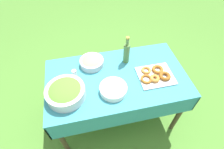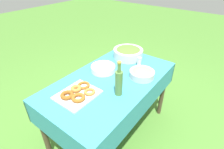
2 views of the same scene
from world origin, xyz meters
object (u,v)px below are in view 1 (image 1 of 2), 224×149
(olive_oil_bottle, at_px, (126,53))
(pasta_bowl, at_px, (92,62))
(donut_platter, at_px, (155,75))
(plate_stack, at_px, (113,89))
(salad_bowl, at_px, (65,92))

(olive_oil_bottle, bearing_deg, pasta_bowl, -4.30)
(donut_platter, distance_m, olive_oil_bottle, 0.36)
(plate_stack, height_order, olive_oil_bottle, olive_oil_bottle)
(salad_bowl, bearing_deg, plate_stack, 175.22)
(donut_platter, bearing_deg, olive_oil_bottle, -49.81)
(salad_bowl, bearing_deg, pasta_bowl, -129.10)
(pasta_bowl, xyz_separation_m, plate_stack, (-0.14, 0.37, -0.01))
(pasta_bowl, distance_m, olive_oil_bottle, 0.36)
(salad_bowl, xyz_separation_m, plate_stack, (-0.42, 0.03, -0.03))
(salad_bowl, height_order, olive_oil_bottle, olive_oil_bottle)
(pasta_bowl, bearing_deg, donut_platter, 153.25)
(donut_platter, height_order, olive_oil_bottle, olive_oil_bottle)
(pasta_bowl, xyz_separation_m, olive_oil_bottle, (-0.35, 0.03, 0.08))
(salad_bowl, distance_m, pasta_bowl, 0.44)
(pasta_bowl, distance_m, plate_stack, 0.40)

